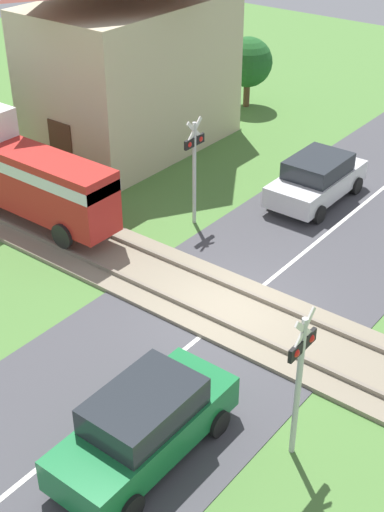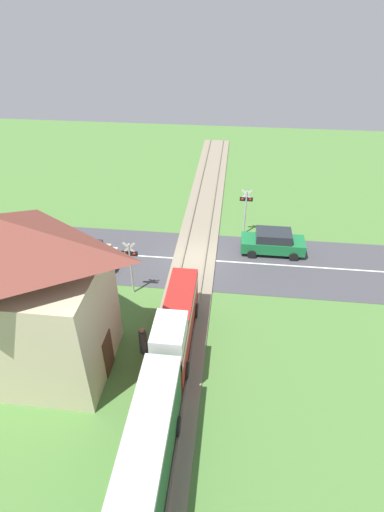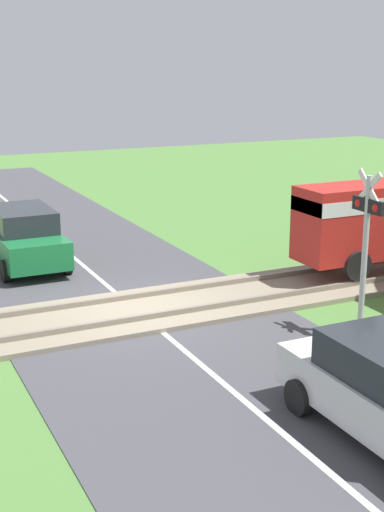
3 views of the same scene
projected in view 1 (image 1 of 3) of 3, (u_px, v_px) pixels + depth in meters
name	position (u px, v px, depth m)	size (l,w,h in m)	color
ground_plane	(232.00, 311.00, 18.61)	(60.00, 60.00, 0.00)	#4C7A38
road_surface	(232.00, 311.00, 18.60)	(48.00, 6.40, 0.02)	#424247
track_bed	(232.00, 309.00, 18.57)	(2.80, 48.00, 0.24)	gray
car_near_crossing	(145.00, 424.00, 14.00)	(4.17, 1.82, 1.64)	#197038
car_far_side	(317.00, 179.00, 23.54)	(3.97, 1.90, 1.56)	silver
crossing_signal_west_approach	(300.00, 368.00, 13.37)	(0.90, 0.18, 3.47)	#B7B7B7
crossing_signal_east_approach	(194.00, 159.00, 21.52)	(0.90, 0.18, 3.47)	#B7B7B7
station_building	(131.00, 45.00, 25.97)	(8.20, 5.10, 7.99)	#C6B793
pedestrian_by_station	(59.00, 182.00, 23.56)	(0.39, 0.39, 1.57)	#333338
tree_by_station	(248.00, 62.00, 30.71)	(2.13, 2.13, 3.04)	brown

